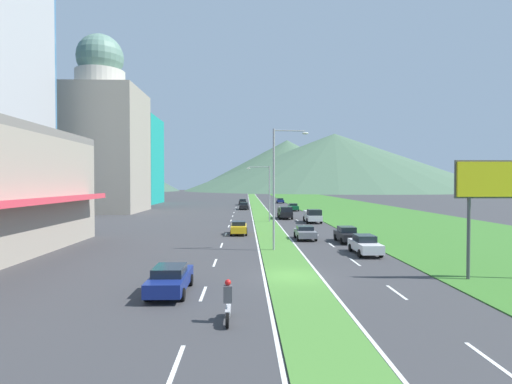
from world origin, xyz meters
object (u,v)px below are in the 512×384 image
object	(u,v)px
street_lamp_near	(277,181)
car_2	(293,207)
car_5	(243,202)
car_8	(365,245)
billboard_roadside	(500,187)
car_1	(347,234)
car_0	(244,206)
car_3	(280,201)
car_6	(305,232)
pickup_truck_1	(285,213)
car_7	(239,228)
car_4	(170,279)
pickup_truck_0	(313,216)
motorcycle_rider	(228,304)
street_lamp_mid	(266,189)

from	to	relation	value
street_lamp_near	car_2	size ratio (longest dim) A/B	2.31
car_5	car_8	world-z (taller)	car_8
billboard_roadside	car_8	world-z (taller)	billboard_roadside
car_1	car_8	world-z (taller)	car_8
car_1	car_0	bearing A→B (deg)	-168.08
car_2	car_3	size ratio (longest dim) A/B	1.07
car_6	billboard_roadside	bearing A→B (deg)	27.29
car_5	pickup_truck_1	bearing A→B (deg)	-170.05
car_1	car_2	bearing A→B (deg)	-179.91
car_5	car_6	distance (m)	64.30
car_8	car_0	bearing A→B (deg)	-169.68
car_6	car_7	bearing A→B (deg)	-121.35
street_lamp_near	car_6	distance (m)	9.11
street_lamp_near	car_5	xyz separation A→B (m)	(-3.44, 70.59, -5.13)
car_4	car_5	world-z (taller)	car_5
street_lamp_near	car_0	distance (m)	53.26
pickup_truck_0	motorcycle_rider	distance (m)	42.68
car_0	car_6	bearing A→B (deg)	-172.10
car_7	motorcycle_rider	size ratio (longest dim) A/B	2.10
car_0	car_7	world-z (taller)	car_0
street_lamp_mid	car_3	distance (m)	55.03
street_lamp_near	motorcycle_rider	world-z (taller)	street_lamp_near
car_0	pickup_truck_0	world-z (taller)	pickup_truck_0
street_lamp_mid	car_8	size ratio (longest dim) A/B	1.82
street_lamp_near	car_0	xyz separation A→B (m)	(-3.05, 52.93, -5.13)
street_lamp_mid	car_4	world-z (taller)	street_lamp_mid
street_lamp_mid	car_6	distance (m)	19.05
street_lamp_near	billboard_roadside	bearing A→B (deg)	-41.08
car_3	car_6	world-z (taller)	car_3
street_lamp_near	car_3	size ratio (longest dim) A/B	2.47
car_7	car_2	bearing A→B (deg)	-15.67
billboard_roadside	car_3	distance (m)	90.55
car_1	car_8	distance (m)	6.62
billboard_roadside	pickup_truck_0	xyz separation A→B (m)	(-5.38, 34.47, -4.57)
car_3	car_8	world-z (taller)	car_8
street_lamp_near	car_8	world-z (taller)	street_lamp_near
car_0	car_3	bearing A→B (deg)	-20.92
car_2	car_8	world-z (taller)	car_8
street_lamp_near	car_4	size ratio (longest dim) A/B	2.17
car_3	motorcycle_rider	size ratio (longest dim) A/B	2.10
car_4	pickup_truck_1	distance (m)	44.59
car_7	car_3	bearing A→B (deg)	-8.74
street_lamp_near	street_lamp_mid	bearing A→B (deg)	89.15
car_0	car_8	xyz separation A→B (m)	(10.01, -54.94, -0.01)
street_lamp_mid	car_1	xyz separation A→B (m)	(6.78, -20.40, -4.09)
street_lamp_near	car_7	xyz separation A→B (m)	(-3.46, 10.82, -5.16)
street_lamp_near	pickup_truck_1	xyz separation A→B (m)	(3.65, 30.21, -4.94)
street_lamp_mid	car_2	world-z (taller)	street_lamp_mid
street_lamp_near	car_4	bearing A→B (deg)	-116.89
car_8	pickup_truck_1	size ratio (longest dim) A/B	0.84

